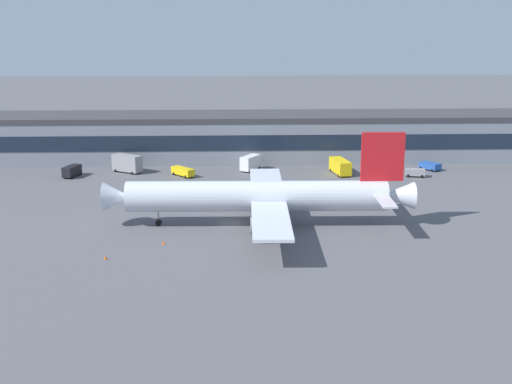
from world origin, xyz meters
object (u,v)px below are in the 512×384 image
(belt_loader, at_px, (183,171))
(pushback_tractor, at_px, (430,166))
(airliner, at_px, (262,196))
(traffic_cone_1, at_px, (105,257))
(catering_truck, at_px, (127,163))
(fuel_truck, at_px, (340,166))
(traffic_cone_0, at_px, (164,243))
(crew_van, at_px, (72,170))
(stair_truck, at_px, (251,162))
(follow_me_car, at_px, (415,172))

(belt_loader, height_order, pushback_tractor, belt_loader)
(airliner, relative_size, traffic_cone_1, 86.79)
(catering_truck, xyz_separation_m, traffic_cone_1, (5.39, -59.21, -1.98))
(fuel_truck, bearing_deg, catering_truck, 176.21)
(catering_truck, height_order, traffic_cone_0, catering_truck)
(fuel_truck, xyz_separation_m, crew_van, (-61.48, -0.90, -0.42))
(fuel_truck, height_order, crew_van, fuel_truck)
(crew_van, xyz_separation_m, traffic_cone_0, (25.33, -48.41, -1.14))
(stair_truck, relative_size, follow_me_car, 1.35)
(catering_truck, bearing_deg, airliner, -55.06)
(fuel_truck, height_order, belt_loader, fuel_truck)
(follow_me_car, bearing_deg, belt_loader, 177.31)
(follow_me_car, bearing_deg, catering_truck, 173.96)
(fuel_truck, relative_size, belt_loader, 1.43)
(traffic_cone_0, xyz_separation_m, traffic_cone_1, (-8.18, -6.61, -0.00))
(airliner, bearing_deg, pushback_tractor, 45.62)
(follow_me_car, bearing_deg, stair_truck, 167.93)
(follow_me_car, height_order, crew_van, crew_van)
(belt_loader, height_order, traffic_cone_1, belt_loader)
(fuel_truck, height_order, traffic_cone_1, fuel_truck)
(stair_truck, distance_m, catering_truck, 29.12)
(airliner, bearing_deg, stair_truck, 91.01)
(catering_truck, bearing_deg, follow_me_car, -6.04)
(follow_me_car, height_order, pushback_tractor, follow_me_car)
(stair_truck, xyz_separation_m, follow_me_car, (37.19, -7.95, -0.89))
(follow_me_car, height_order, traffic_cone_0, follow_me_car)
(fuel_truck, distance_m, follow_me_car, 17.01)
(stair_truck, bearing_deg, pushback_tractor, -1.29)
(belt_loader, bearing_deg, fuel_truck, 1.96)
(stair_truck, bearing_deg, airliner, -88.99)
(catering_truck, bearing_deg, belt_loader, -18.57)
(stair_truck, distance_m, traffic_cone_0, 55.77)
(traffic_cone_0, relative_size, traffic_cone_1, 1.01)
(follow_me_car, relative_size, traffic_cone_1, 7.54)
(stair_truck, height_order, follow_me_car, stair_truck)
(belt_loader, height_order, crew_van, crew_van)
(belt_loader, relative_size, crew_van, 1.09)
(stair_truck, relative_size, catering_truck, 0.85)
(airliner, xyz_separation_m, follow_me_car, (36.42, 35.76, -4.20))
(belt_loader, relative_size, traffic_cone_0, 9.69)
(belt_loader, height_order, follow_me_car, belt_loader)
(belt_loader, xyz_separation_m, crew_van, (-25.25, 0.34, 0.31))
(follow_me_car, distance_m, traffic_cone_1, 80.21)
(airliner, relative_size, traffic_cone_0, 85.65)
(pushback_tractor, relative_size, traffic_cone_0, 8.54)
(follow_me_car, xyz_separation_m, crew_van, (-78.06, 2.82, 0.37))
(stair_truck, bearing_deg, traffic_cone_0, -106.18)
(pushback_tractor, bearing_deg, fuel_truck, -171.54)
(stair_truck, xyz_separation_m, traffic_cone_0, (-15.53, -53.54, -1.66))
(fuel_truck, xyz_separation_m, pushback_tractor, (21.99, 3.27, -0.83))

